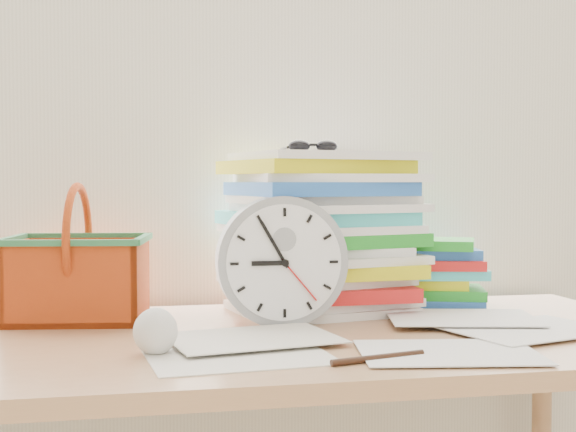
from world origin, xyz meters
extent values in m
cube|color=silver|center=(0.00, 2.00, 1.35)|extent=(4.00, 0.04, 2.70)
cube|color=white|center=(0.00, 1.98, 1.30)|extent=(2.40, 0.01, 2.50)
cube|color=#B27E53|center=(0.00, 1.60, 0.73)|extent=(1.40, 0.70, 0.03)
cylinder|color=#93969A|center=(-0.01, 1.67, 0.87)|extent=(0.24, 0.05, 0.24)
sphere|color=white|center=(-0.24, 1.48, 0.79)|extent=(0.07, 0.07, 0.07)
cylinder|color=black|center=(0.08, 1.36, 0.76)|extent=(0.16, 0.05, 0.01)
camera|label=1|loc=(-0.29, 0.24, 1.02)|focal=50.00mm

